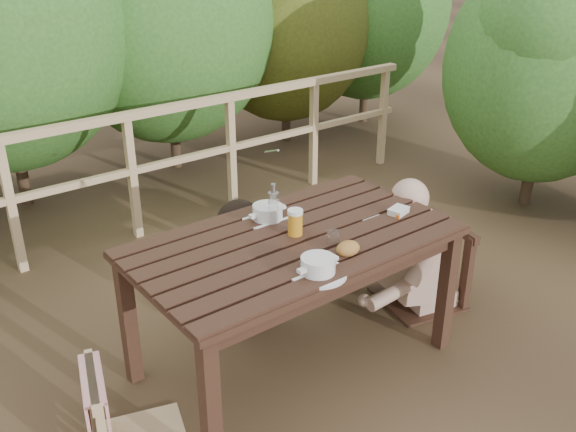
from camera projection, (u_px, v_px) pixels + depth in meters
ground at (293, 361)px, 3.66m from camera, size 60.00×60.00×0.00m
table at (294, 303)px, 3.50m from camera, size 1.69×0.95×0.78m
chair_left at (135, 372)px, 2.91m from camera, size 0.54×0.54×0.86m
chair_far at (227, 247)px, 3.98m from camera, size 0.46×0.46×0.88m
chair_right at (424, 232)px, 4.03m from camera, size 0.61×0.61×1.01m
woman at (224, 222)px, 3.92m from camera, size 0.52×0.62×1.22m
diner_right at (431, 199)px, 3.96m from camera, size 0.83×0.73×1.44m
railing at (132, 177)px, 4.88m from camera, size 5.60×0.10×1.01m
soup_near at (318, 266)px, 2.98m from camera, size 0.28×0.28×0.09m
soup_far at (268, 213)px, 3.51m from camera, size 0.28×0.28×0.09m
bread_roll at (348, 249)px, 3.16m from camera, size 0.13×0.10×0.08m
beer_glass at (295, 224)px, 3.32m from camera, size 0.08×0.08×0.16m
bottle at (273, 205)px, 3.43m from camera, size 0.06×0.06×0.24m
tumbler at (333, 238)px, 3.26m from camera, size 0.07×0.07×0.08m
butter_tub at (398, 212)px, 3.58m from camera, size 0.13×0.11×0.05m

